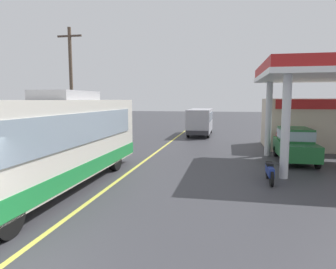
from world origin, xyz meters
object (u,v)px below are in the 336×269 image
minibus_opposing_lane (200,120)px  pedestrian_near_pump (289,146)px  coach_bus_main (54,144)px  pedestrian_by_shop (281,140)px  motorcycle_parked_forecourt (270,171)px  car_at_pump (295,143)px

minibus_opposing_lane → pedestrian_near_pump: minibus_opposing_lane is taller
coach_bus_main → pedestrian_by_shop: 13.12m
pedestrian_by_shop → motorcycle_parked_forecourt: bearing=-102.6°
car_at_pump → minibus_opposing_lane: bearing=118.6°
pedestrian_near_pump → minibus_opposing_lane: bearing=115.2°
coach_bus_main → minibus_opposing_lane: 18.71m
motorcycle_parked_forecourt → pedestrian_by_shop: size_ratio=1.08×
coach_bus_main → pedestrian_near_pump: bearing=33.8°
motorcycle_parked_forecourt → pedestrian_near_pump: (1.43, 3.78, 0.49)m
coach_bus_main → minibus_opposing_lane: coach_bus_main is taller
motorcycle_parked_forecourt → pedestrian_by_shop: bearing=77.4°
minibus_opposing_lane → pedestrian_near_pump: 13.28m
minibus_opposing_lane → motorcycle_parked_forecourt: bearing=-75.0°
car_at_pump → pedestrian_near_pump: size_ratio=2.53×
car_at_pump → motorcycle_parked_forecourt: (-1.88, -4.57, -0.57)m
coach_bus_main → pedestrian_near_pump: (9.43, 6.32, -0.79)m
minibus_opposing_lane → pedestrian_by_shop: bearing=-58.5°
coach_bus_main → car_at_pump: coach_bus_main is taller
pedestrian_by_shop → minibus_opposing_lane: bearing=121.5°
car_at_pump → minibus_opposing_lane: 12.77m
car_at_pump → pedestrian_near_pump: bearing=-119.4°
motorcycle_parked_forecourt → pedestrian_near_pump: bearing=69.2°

